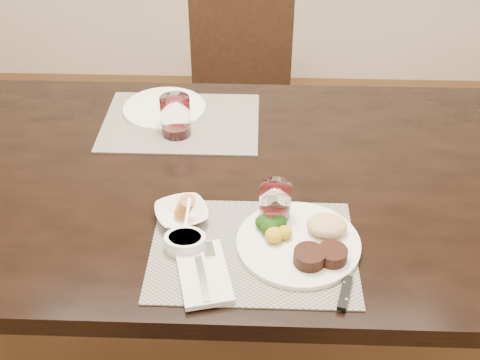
{
  "coord_description": "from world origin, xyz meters",
  "views": [
    {
      "loc": [
        0.08,
        -1.27,
        1.69
      ],
      "look_at": [
        0.04,
        -0.12,
        0.82
      ],
      "focal_mm": 45.0,
      "sensor_mm": 36.0,
      "label": 1
    }
  ],
  "objects_px": {
    "dinner_plate": "(304,241)",
    "wine_glass_near": "(275,205)",
    "cracker_bowl": "(182,214)",
    "chair_far": "(240,88)",
    "steak_knife": "(344,284)",
    "far_plate": "(164,108)"
  },
  "relations": [
    {
      "from": "dinner_plate",
      "to": "wine_glass_near",
      "type": "xyz_separation_m",
      "value": [
        -0.07,
        0.09,
        0.03
      ]
    },
    {
      "from": "cracker_bowl",
      "to": "far_plate",
      "type": "height_order",
      "value": "cracker_bowl"
    },
    {
      "from": "cracker_bowl",
      "to": "wine_glass_near",
      "type": "relative_size",
      "value": 1.55
    },
    {
      "from": "cracker_bowl",
      "to": "far_plate",
      "type": "distance_m",
      "value": 0.52
    },
    {
      "from": "cracker_bowl",
      "to": "wine_glass_near",
      "type": "xyz_separation_m",
      "value": [
        0.22,
        0.0,
        0.03
      ]
    },
    {
      "from": "far_plate",
      "to": "dinner_plate",
      "type": "bearing_deg",
      "value": -56.07
    },
    {
      "from": "dinner_plate",
      "to": "wine_glass_near",
      "type": "relative_size",
      "value": 2.75
    },
    {
      "from": "wine_glass_near",
      "to": "steak_knife",
      "type": "bearing_deg",
      "value": -55.08
    },
    {
      "from": "chair_far",
      "to": "steak_knife",
      "type": "height_order",
      "value": "chair_far"
    },
    {
      "from": "steak_knife",
      "to": "far_plate",
      "type": "bearing_deg",
      "value": 138.71
    },
    {
      "from": "steak_knife",
      "to": "wine_glass_near",
      "type": "relative_size",
      "value": 2.15
    },
    {
      "from": "wine_glass_near",
      "to": "far_plate",
      "type": "height_order",
      "value": "wine_glass_near"
    },
    {
      "from": "dinner_plate",
      "to": "wine_glass_near",
      "type": "height_order",
      "value": "wine_glass_near"
    },
    {
      "from": "steak_knife",
      "to": "wine_glass_near",
      "type": "xyz_separation_m",
      "value": [
        -0.14,
        0.21,
        0.04
      ]
    },
    {
      "from": "steak_knife",
      "to": "dinner_plate",
      "type": "bearing_deg",
      "value": 138.28
    },
    {
      "from": "steak_knife",
      "to": "cracker_bowl",
      "type": "distance_m",
      "value": 0.42
    },
    {
      "from": "chair_far",
      "to": "dinner_plate",
      "type": "height_order",
      "value": "chair_far"
    },
    {
      "from": "far_plate",
      "to": "chair_far",
      "type": "bearing_deg",
      "value": 71.05
    },
    {
      "from": "wine_glass_near",
      "to": "cracker_bowl",
      "type": "bearing_deg",
      "value": -178.84
    },
    {
      "from": "far_plate",
      "to": "cracker_bowl",
      "type": "bearing_deg",
      "value": -77.62
    },
    {
      "from": "wine_glass_near",
      "to": "dinner_plate",
      "type": "bearing_deg",
      "value": -53.19
    },
    {
      "from": "steak_knife",
      "to": "cracker_bowl",
      "type": "relative_size",
      "value": 1.39
    }
  ]
}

